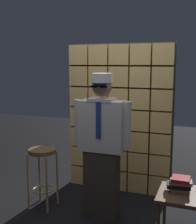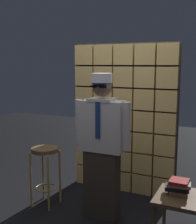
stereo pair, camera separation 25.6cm
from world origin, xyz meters
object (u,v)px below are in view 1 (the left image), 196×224
(book_stack, at_px, (180,184))
(side_table, at_px, (184,200))
(bar_stool, at_px, (42,164))
(standing_person, at_px, (102,145))

(book_stack, bearing_deg, side_table, -34.40)
(bar_stool, xyz_separation_m, book_stack, (1.69, -0.10, 0.02))
(book_stack, bearing_deg, standing_person, 173.10)
(side_table, relative_size, book_stack, 1.91)
(bar_stool, distance_m, book_stack, 1.69)
(standing_person, height_order, book_stack, standing_person)
(bar_stool, xyz_separation_m, side_table, (1.74, -0.13, -0.13))
(side_table, distance_m, book_stack, 0.16)
(book_stack, bearing_deg, bar_stool, 176.69)
(standing_person, distance_m, side_table, 1.06)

